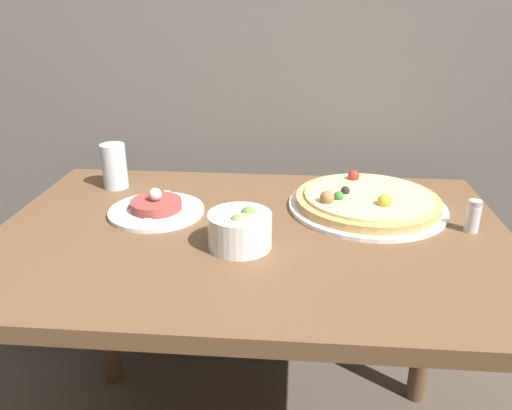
{
  "coord_description": "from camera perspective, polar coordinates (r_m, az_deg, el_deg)",
  "views": [
    {
      "loc": [
        0.09,
        -0.6,
        1.2
      ],
      "look_at": [
        0.01,
        0.42,
        0.77
      ],
      "focal_mm": 35.0,
      "sensor_mm": 36.0,
      "label": 1
    }
  ],
  "objects": [
    {
      "name": "small_bowl",
      "position": [
        1.01,
        -1.83,
        -2.81
      ],
      "size": [
        0.13,
        0.13,
        0.08
      ],
      "color": "white",
      "rests_on": "dining_table"
    },
    {
      "name": "drinking_glass",
      "position": [
        1.37,
        -15.89,
        4.3
      ],
      "size": [
        0.06,
        0.06,
        0.12
      ],
      "color": "silver",
      "rests_on": "dining_table"
    },
    {
      "name": "tartare_plate",
      "position": [
        1.19,
        -11.32,
        -0.35
      ],
      "size": [
        0.22,
        0.22,
        0.06
      ],
      "color": "white",
      "rests_on": "dining_table"
    },
    {
      "name": "pizza_plate",
      "position": [
        1.22,
        12.55,
        0.39
      ],
      "size": [
        0.38,
        0.38,
        0.06
      ],
      "color": "white",
      "rests_on": "dining_table"
    },
    {
      "name": "salt_shaker",
      "position": [
        1.17,
        23.56,
        -1.19
      ],
      "size": [
        0.03,
        0.03,
        0.07
      ],
      "color": "silver",
      "rests_on": "dining_table"
    },
    {
      "name": "dining_table",
      "position": [
        1.14,
        -0.5,
        -7.89
      ],
      "size": [
        1.12,
        0.75,
        0.73
      ],
      "color": "brown",
      "rests_on": "ground_plane"
    }
  ]
}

